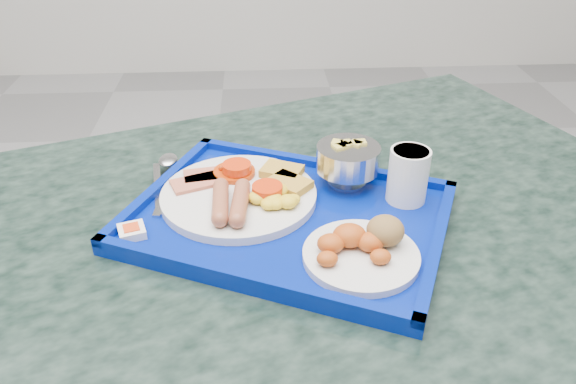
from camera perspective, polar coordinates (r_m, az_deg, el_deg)
The scene contains 9 objects.
table at distance 0.95m, azimuth -1.19°, elevation -14.34°, with size 1.52×1.27×0.81m.
tray at distance 0.83m, azimuth -0.00°, elevation -2.69°, with size 0.54×0.48×0.03m.
main_plate at distance 0.86m, azimuth -4.58°, elevation -0.05°, with size 0.24×0.24×0.04m.
bread_plate at distance 0.74m, azimuth 7.66°, elevation -5.56°, with size 0.15×0.15×0.05m.
fruit_bowl at distance 0.88m, azimuth 6.11°, elevation 3.37°, with size 0.10×0.10×0.07m.
juice_cup at distance 0.86m, azimuth 12.12°, elevation 1.82°, with size 0.06×0.06×0.08m.
spoon at distance 0.96m, azimuth -12.12°, elevation 2.40°, with size 0.04×0.19×0.01m.
knife at distance 0.91m, azimuth -13.09°, elevation 0.40°, with size 0.01×0.16×0.00m, color #AEAEB0.
jam_packet at distance 0.81m, azimuth -15.59°, elevation -3.87°, with size 0.05×0.05×0.01m.
Camera 1 is at (0.21, -0.64, 1.29)m, focal length 35.00 mm.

